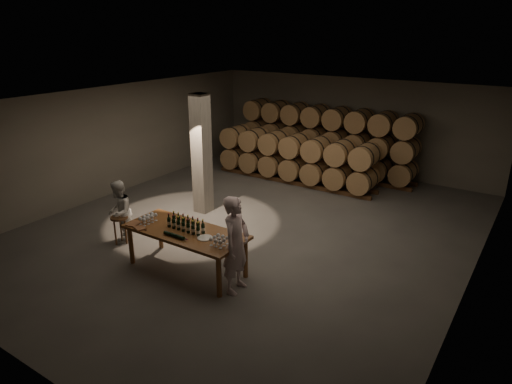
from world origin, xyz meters
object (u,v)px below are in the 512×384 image
Objects in this scene: person_man at (236,245)px; tasting_table at (186,235)px; notebook_near at (140,228)px; stool at (120,222)px; person_woman at (119,212)px; bottle_cluster at (186,225)px; plate at (205,238)px.

tasting_table is at bearing 80.61° from person_man.
tasting_table is 1.36× the size of person_man.
stool is at bearing 177.42° from notebook_near.
stool is at bearing 177.74° from tasting_table.
person_woman is (-3.50, 0.22, -0.21)m from person_man.
tasting_table is at bearing 49.56° from person_woman.
bottle_cluster is 2.83× the size of plate.
bottle_cluster is at bearing 49.67° from notebook_near.
bottle_cluster is (-0.00, 0.02, 0.21)m from tasting_table.
tasting_table is 11.13× the size of notebook_near.
notebook_near is 0.16× the size of person_woman.
person_woman reaches higher than stool.
person_woman is (-2.20, 0.15, -0.26)m from bottle_cluster.
plate is at bearing -3.12° from stool.
person_man is at bearing 1.07° from plate.
stool is 3.45m from person_man.
notebook_near is 1.44m from stool.
notebook_near is at bearing -150.20° from bottle_cluster.
plate is 2.71m from stool.
person_woman is (-2.76, 0.23, -0.16)m from plate.
bottle_cluster is 0.58m from plate.
person_man reaches higher than bottle_cluster.
bottle_cluster reaches higher than tasting_table.
tasting_table is 2.14m from stool.
stool is (-2.12, 0.06, -0.46)m from bottle_cluster.
person_man reaches higher than plate.
stool is 0.23m from person_woman.
person_woman reaches higher than plate.
notebook_near reaches higher than plate.
tasting_table is 0.21m from bottle_cluster.
bottle_cluster is 0.45× the size of person_man.
person_man is (1.31, -0.05, 0.16)m from tasting_table.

